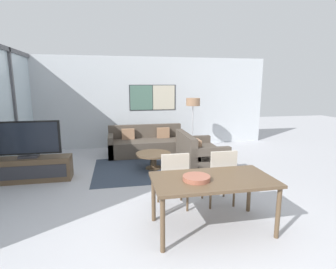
% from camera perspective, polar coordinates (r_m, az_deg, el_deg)
% --- Properties ---
extents(ground_plane, '(24.00, 24.00, 0.00)m').
position_cam_1_polar(ground_plane, '(3.37, 9.16, -24.89)').
color(ground_plane, '#B2B2B7').
extents(wall_back, '(7.81, 0.09, 2.80)m').
position_cam_1_polar(wall_back, '(8.37, -4.38, 7.02)').
color(wall_back, silver).
rests_on(wall_back, ground_plane).
extents(area_rug, '(2.75, 2.05, 0.01)m').
position_cam_1_polar(area_rug, '(6.26, -3.18, -7.36)').
color(area_rug, '#333D4C').
rests_on(area_rug, ground_plane).
extents(tv_console, '(1.62, 0.44, 0.49)m').
position_cam_1_polar(tv_console, '(6.12, -27.83, -6.71)').
color(tv_console, brown).
rests_on(tv_console, ground_plane).
extents(television, '(1.28, 0.20, 0.75)m').
position_cam_1_polar(television, '(5.97, -28.35, -0.97)').
color(television, '#2D2D33').
rests_on(television, tv_console).
extents(sofa_main, '(2.13, 0.93, 0.80)m').
position_cam_1_polar(sofa_main, '(7.52, -4.70, -2.18)').
color(sofa_main, '#51473D').
rests_on(sofa_main, ground_plane).
extents(sofa_side, '(0.93, 1.46, 0.80)m').
position_cam_1_polar(sofa_side, '(6.46, 6.47, -4.38)').
color(sofa_side, '#51473D').
rests_on(sofa_side, ground_plane).
extents(coffee_table, '(0.82, 0.82, 0.38)m').
position_cam_1_polar(coffee_table, '(6.18, -3.20, -4.90)').
color(coffee_table, brown).
rests_on(coffee_table, ground_plane).
extents(dining_table, '(1.62, 0.87, 0.73)m').
position_cam_1_polar(dining_table, '(3.61, 9.72, -10.47)').
color(dining_table, brown).
rests_on(dining_table, ground_plane).
extents(dining_chair_left, '(0.46, 0.46, 0.94)m').
position_cam_1_polar(dining_chair_left, '(4.15, 1.19, -9.50)').
color(dining_chair_left, '#B2A899').
rests_on(dining_chair_left, ground_plane).
extents(dining_chair_centre, '(0.46, 0.46, 0.94)m').
position_cam_1_polar(dining_chair_centre, '(4.38, 11.31, -8.61)').
color(dining_chair_centre, '#B2A899').
rests_on(dining_chair_centre, ground_plane).
extents(fruit_bowl, '(0.36, 0.36, 0.06)m').
position_cam_1_polar(fruit_bowl, '(3.47, 6.21, -9.34)').
color(fruit_bowl, '#995642').
rests_on(fruit_bowl, dining_table).
extents(floor_lamp, '(0.40, 0.40, 1.57)m').
position_cam_1_polar(floor_lamp, '(7.72, 5.47, 6.39)').
color(floor_lamp, '#2D2D33').
rests_on(floor_lamp, ground_plane).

